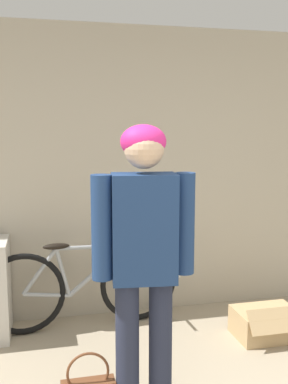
{
  "coord_description": "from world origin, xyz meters",
  "views": [
    {
      "loc": [
        -0.69,
        -1.35,
        1.72
      ],
      "look_at": [
        -0.12,
        1.08,
        1.35
      ],
      "focal_mm": 42.0,
      "sensor_mm": 36.0,
      "label": 1
    }
  ],
  "objects": [
    {
      "name": "wall_back",
      "position": [
        0.0,
        2.63,
        1.3
      ],
      "size": [
        8.0,
        0.07,
        2.6
      ],
      "color": "#B7AD99",
      "rests_on": "ground_plane"
    },
    {
      "name": "person",
      "position": [
        -0.12,
        1.08,
        1.04
      ],
      "size": [
        0.6,
        0.26,
        1.73
      ],
      "rotation": [
        0.0,
        0.0,
        -0.12
      ],
      "color": "#23283D",
      "rests_on": "ground_plane"
    },
    {
      "name": "bicycle",
      "position": [
        -0.36,
        2.36,
        0.37
      ],
      "size": [
        1.69,
        0.46,
        0.77
      ],
      "rotation": [
        0.0,
        0.0,
        0.06
      ],
      "color": "black",
      "rests_on": "ground_plane"
    },
    {
      "name": "cardboard_box",
      "position": [
        1.09,
        1.83,
        0.12
      ],
      "size": [
        0.51,
        0.44,
        0.3
      ],
      "color": "tan",
      "rests_on": "ground_plane"
    }
  ]
}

